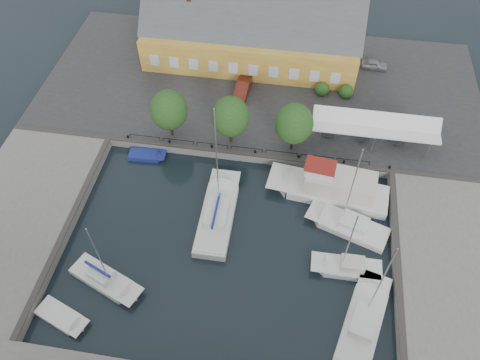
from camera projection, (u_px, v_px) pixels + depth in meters
The scene contains 18 objects.
ground at pixel (231, 234), 47.45m from camera, with size 140.00×140.00×0.00m, color black.
north_quay at pixel (260, 86), 61.48m from camera, with size 56.00×26.00×1.00m, color #2D2D30.
west_quay at pixel (17, 220), 48.00m from camera, with size 12.00×24.00×1.00m, color slate.
east_quay at pixel (459, 281), 43.62m from camera, with size 12.00×24.00×1.00m, color slate.
quay_edge_fittings at pixel (238, 192), 49.60m from camera, with size 56.00×24.72×0.40m.
warehouse at pixel (247, 35), 62.06m from camera, with size 28.56×14.00×9.55m.
tent_canopy at pixel (375, 125), 52.29m from camera, with size 14.00×4.00×2.83m.
quay_trees at pixel (231, 117), 51.40m from camera, with size 18.20×4.20×6.30m.
car_silver at pixel (374, 65), 62.62m from camera, with size 1.43×3.56×1.21m, color #9C9DA3.
car_red at pixel (242, 89), 59.19m from camera, with size 1.65×4.75×1.56m, color #5F2015.
center_sailboat at pixel (218, 216), 48.49m from camera, with size 3.40×11.06×14.75m.
trawler at pixel (333, 188), 49.94m from camera, with size 13.39×5.36×5.00m.
east_boat_a at pixel (349, 227), 47.73m from camera, with size 8.82×5.41×11.96m.
east_boat_b at pixel (348, 268), 44.70m from camera, with size 6.87×2.33×9.52m.
east_boat_c at pixel (363, 322), 41.30m from camera, with size 5.26×9.76×11.92m.
west_boat_d at pixel (105, 280), 43.90m from camera, with size 7.71×4.88×10.18m.
launch_sw at pixel (62, 317), 41.77m from camera, with size 5.35×3.52×0.98m.
launch_nw at pixel (147, 156), 54.16m from camera, with size 4.44×1.94×0.88m.
Camera 1 is at (4.98, -25.37, 40.17)m, focal length 35.00 mm.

